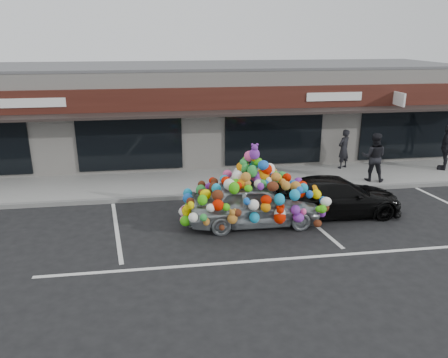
{
  "coord_description": "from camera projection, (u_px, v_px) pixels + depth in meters",
  "views": [
    {
      "loc": [
        -1.73,
        -12.2,
        5.63
      ],
      "look_at": [
        0.27,
        1.4,
        1.06
      ],
      "focal_mm": 35.0,
      "sensor_mm": 36.0,
      "label": 1
    }
  ],
  "objects": [
    {
      "name": "toy_car",
      "position": [
        254.0,
        198.0,
        13.39
      ],
      "size": [
        2.96,
        4.36,
        2.53
      ],
      "rotation": [
        0.0,
        0.0,
        1.56
      ],
      "color": "#B1B4BC",
      "rests_on": "ground"
    },
    {
      "name": "pedestrian_c",
      "position": [
        446.0,
        147.0,
        18.33
      ],
      "size": [
        1.18,
        1.07,
        1.93
      ],
      "primitive_type": "imported",
      "rotation": [
        0.0,
        0.0,
        4.05
      ],
      "color": "black",
      "rests_on": "sidewalk"
    },
    {
      "name": "ground",
      "position": [
        222.0,
        226.0,
        13.47
      ],
      "size": [
        90.0,
        90.0,
        0.0
      ],
      "primitive_type": "plane",
      "color": "black",
      "rests_on": "ground"
    },
    {
      "name": "parking_stripe_left",
      "position": [
        117.0,
        230.0,
        13.22
      ],
      "size": [
        0.73,
        4.37,
        0.01
      ],
      "primitive_type": "cube",
      "rotation": [
        0.0,
        0.0,
        0.14
      ],
      "color": "silver",
      "rests_on": "ground"
    },
    {
      "name": "black_sedan",
      "position": [
        336.0,
        196.0,
        14.19
      ],
      "size": [
        1.81,
        4.27,
        1.23
      ],
      "primitive_type": "imported",
      "rotation": [
        0.0,
        0.0,
        1.55
      ],
      "color": "black",
      "rests_on": "ground"
    },
    {
      "name": "sidewalk",
      "position": [
        208.0,
        182.0,
        17.2
      ],
      "size": [
        26.0,
        3.0,
        0.15
      ],
      "primitive_type": "cube",
      "color": "gray",
      "rests_on": "ground"
    },
    {
      "name": "parking_stripe_mid",
      "position": [
        307.0,
        218.0,
        14.04
      ],
      "size": [
        0.73,
        4.37,
        0.01
      ],
      "primitive_type": "cube",
      "rotation": [
        0.0,
        0.0,
        0.14
      ],
      "color": "silver",
      "rests_on": "ground"
    },
    {
      "name": "pedestrian_a",
      "position": [
        344.0,
        149.0,
        18.56
      ],
      "size": [
        0.73,
        0.65,
        1.68
      ],
      "primitive_type": "imported",
      "rotation": [
        0.0,
        0.0,
        3.65
      ],
      "color": "black",
      "rests_on": "sidewalk"
    },
    {
      "name": "shop_building",
      "position": [
        197.0,
        111.0,
        20.71
      ],
      "size": [
        24.0,
        7.2,
        4.31
      ],
      "color": "silver",
      "rests_on": "ground"
    },
    {
      "name": "pedestrian_b",
      "position": [
        374.0,
        157.0,
        16.91
      ],
      "size": [
        1.14,
        1.03,
        1.9
      ],
      "primitive_type": "imported",
      "rotation": [
        0.0,
        0.0,
        2.73
      ],
      "color": "black",
      "rests_on": "sidewalk"
    },
    {
      "name": "kerb",
      "position": [
        212.0,
        196.0,
        15.79
      ],
      "size": [
        26.0,
        0.18,
        0.16
      ],
      "primitive_type": "cube",
      "color": "slate",
      "rests_on": "ground"
    },
    {
      "name": "lane_line",
      "position": [
        309.0,
        257.0,
        11.58
      ],
      "size": [
        14.0,
        0.12,
        0.01
      ],
      "primitive_type": "cube",
      "color": "silver",
      "rests_on": "ground"
    }
  ]
}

